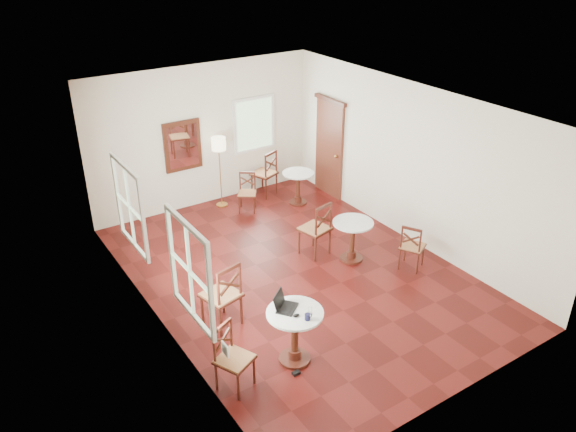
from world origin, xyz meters
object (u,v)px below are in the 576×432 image
object	(u,v)px
chair_near_b	(233,358)
power_adapter	(296,373)
laptop	(284,305)
floor_lamp	(219,148)
cafe_table_mid	(352,236)
cafe_table_back	(298,184)
navy_mug	(308,317)
chair_mid_b	(412,247)
chair_back_a	(265,173)
chair_mid_a	(316,229)
chair_back_b	(247,192)
mouse	(296,315)
water_glass	(310,310)
chair_near_a	(222,295)
cafe_table_near	(295,331)

from	to	relation	value
chair_near_b	power_adapter	distance (m)	0.95
laptop	floor_lamp	bearing A→B (deg)	34.57
cafe_table_mid	cafe_table_back	size ratio (longest dim) A/B	1.06
navy_mug	power_adapter	size ratio (longest dim) A/B	1.05
chair_mid_b	chair_back_a	distance (m)	4.08
chair_mid_a	power_adapter	distance (m)	3.24
chair_back_b	mouse	size ratio (longest dim) A/B	8.47
chair_near_b	power_adapter	bearing A→B (deg)	-43.92
floor_lamp	water_glass	xyz separation A→B (m)	(-1.28, -5.09, -0.44)
floor_lamp	power_adapter	xyz separation A→B (m)	(-1.58, -5.21, -1.28)
chair_near_b	water_glass	size ratio (longest dim) A/B	9.83
chair_near_b	mouse	world-z (taller)	chair_near_b
chair_near_a	laptop	distance (m)	1.20
chair_near_b	chair_back_a	bearing A→B (deg)	30.05
navy_mug	power_adapter	world-z (taller)	navy_mug
navy_mug	water_glass	xyz separation A→B (m)	(0.11, 0.09, 0.00)
chair_near_a	chair_mid_a	size ratio (longest dim) A/B	1.04
cafe_table_back	floor_lamp	xyz separation A→B (m)	(-1.44, 0.82, 0.86)
laptop	navy_mug	size ratio (longest dim) A/B	3.63
cafe_table_mid	floor_lamp	world-z (taller)	floor_lamp
chair_mid_b	power_adapter	size ratio (longest dim) A/B	8.05
cafe_table_back	chair_near_b	world-z (taller)	chair_near_b
chair_near_b	laptop	bearing A→B (deg)	-15.95
chair_near_a	cafe_table_back	bearing A→B (deg)	-152.38
chair_back_a	water_glass	world-z (taller)	chair_back_a
chair_near_b	power_adapter	size ratio (longest dim) A/B	8.65
cafe_table_back	chair_back_a	xyz separation A→B (m)	(-0.36, 0.77, 0.08)
chair_mid_a	cafe_table_back	bearing A→B (deg)	-128.79
chair_mid_b	laptop	size ratio (longest dim) A/B	2.11
cafe_table_back	navy_mug	xyz separation A→B (m)	(-2.83, -4.37, 0.42)
water_glass	navy_mug	bearing A→B (deg)	-139.23
chair_back_a	navy_mug	xyz separation A→B (m)	(-2.46, -5.14, 0.34)
chair_mid_b	floor_lamp	xyz separation A→B (m)	(-1.61, 4.09, 0.87)
chair_back_b	navy_mug	world-z (taller)	navy_mug
chair_mid_a	chair_back_b	bearing A→B (deg)	-99.54
power_adapter	cafe_table_near	bearing A→B (deg)	60.05
chair_near_b	chair_mid_a	bearing A→B (deg)	12.21
chair_back_a	laptop	xyz separation A→B (m)	(-2.59, -4.75, 0.35)
power_adapter	cafe_table_back	bearing A→B (deg)	55.51
cafe_table_near	chair_mid_a	distance (m)	2.92
chair_near_b	navy_mug	xyz separation A→B (m)	(0.99, -0.25, 0.40)
cafe_table_mid	power_adapter	size ratio (longest dim) A/B	7.12
cafe_table_near	cafe_table_mid	bearing A→B (deg)	35.24
cafe_table_near	chair_near_a	world-z (taller)	chair_near_a
water_glass	chair_mid_b	bearing A→B (deg)	19.15
chair_near_b	chair_near_a	bearing A→B (deg)	43.65
cafe_table_near	chair_near_a	distance (m)	1.33
cafe_table_near	chair_back_a	size ratio (longest dim) A/B	0.78
cafe_table_mid	floor_lamp	size ratio (longest dim) A/B	0.50
navy_mug	water_glass	world-z (taller)	water_glass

